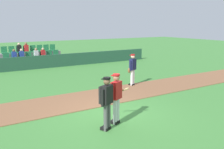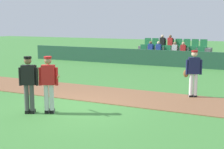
% 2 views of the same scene
% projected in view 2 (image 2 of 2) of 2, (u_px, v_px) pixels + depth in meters
% --- Properties ---
extents(ground_plane, '(80.00, 80.00, 0.00)m').
position_uv_depth(ground_plane, '(69.00, 108.00, 10.48)').
color(ground_plane, '#42843A').
extents(infield_dirt_path, '(28.00, 2.53, 0.03)m').
position_uv_depth(infield_dirt_path, '(102.00, 94.00, 12.50)').
color(infield_dirt_path, brown).
rests_on(infield_dirt_path, ground).
extents(dugout_fence, '(20.00, 0.16, 1.01)m').
position_uv_depth(dugout_fence, '(166.00, 58.00, 20.27)').
color(dugout_fence, '#234C38').
rests_on(dugout_fence, ground).
extents(stadium_bleachers, '(5.00, 2.10, 1.90)m').
position_uv_depth(stadium_bleachers, '(172.00, 56.00, 21.56)').
color(stadium_bleachers, slate).
rests_on(stadium_bleachers, ground).
extents(batter_red_jersey, '(0.74, 0.70, 1.76)m').
position_uv_depth(batter_red_jersey, '(49.00, 82.00, 9.79)').
color(batter_red_jersey, silver).
rests_on(batter_red_jersey, ground).
extents(umpire_home_plate, '(0.54, 0.44, 1.76)m').
position_uv_depth(umpire_home_plate, '(29.00, 81.00, 9.77)').
color(umpire_home_plate, '#4C4C4C').
rests_on(umpire_home_plate, ground).
extents(runner_navy_jersey, '(0.66, 0.40, 1.76)m').
position_uv_depth(runner_navy_jersey, '(193.00, 72.00, 11.81)').
color(runner_navy_jersey, white).
rests_on(runner_navy_jersey, ground).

